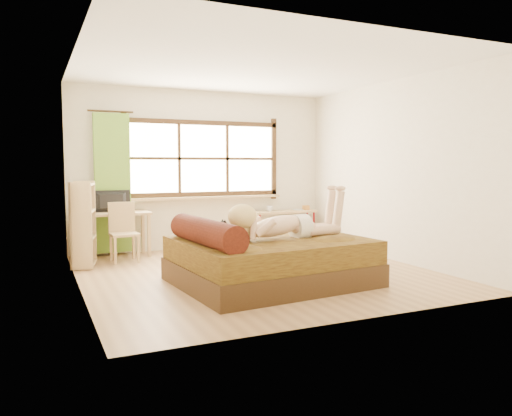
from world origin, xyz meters
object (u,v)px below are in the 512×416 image
pipe_shelf (285,219)px  bookshelf (83,224)px  chair (123,228)px  kitten (212,230)px  desk (113,218)px  bed (267,259)px  woman (284,211)px

pipe_shelf → bookshelf: (-3.58, -0.71, 0.17)m
chair → bookshelf: 0.64m
kitten → desk: kitten is taller
kitten → chair: bearing=103.3°
kitten → bookshelf: bookshelf is taller
desk → bed: bearing=-61.9°
pipe_shelf → bookshelf: bookshelf is taller
chair → bookshelf: bookshelf is taller
bed → bookshelf: 2.78m
desk → pipe_shelf: bearing=0.7°
bed → woman: 0.62m
kitten → bookshelf: bearing=119.5°
bed → pipe_shelf: size_ratio=1.94×
desk → bookshelf: 0.77m
bed → pipe_shelf: bed is taller
bed → pipe_shelf: (1.64, 2.67, 0.15)m
chair → bed: bearing=-59.8°
bookshelf → kitten: bearing=-42.9°
pipe_shelf → bed: bearing=-121.8°
kitten → chair: chair is taller
bookshelf → pipe_shelf: bearing=23.8°
woman → desk: woman is taller
bed → desk: bearing=114.6°
woman → kitten: (-0.87, 0.15, -0.20)m
desk → bookshelf: bearing=-131.3°
kitten → pipe_shelf: size_ratio=0.27×
woman → chair: woman is taller
bed → desk: size_ratio=2.06×
woman → desk: 3.09m
kitten → desk: bearing=102.8°
woman → pipe_shelf: (1.44, 2.72, -0.44)m
desk → woman: bearing=-59.1°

